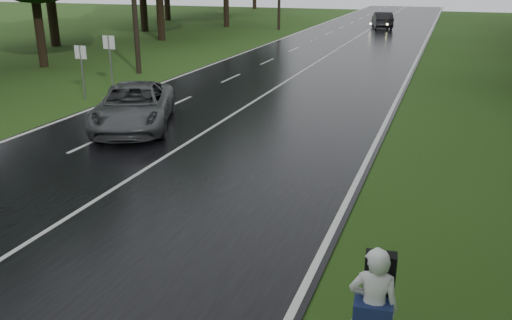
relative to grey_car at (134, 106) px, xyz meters
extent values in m
cube|color=black|center=(2.67, 9.90, -0.78)|extent=(12.00, 140.00, 0.04)
cube|color=silver|center=(2.67, 9.90, -0.75)|extent=(0.12, 140.00, 0.01)
imported|color=#424547|center=(0.00, 0.00, 0.00)|extent=(4.48, 6.02, 1.52)
imported|color=black|center=(3.66, 40.29, 0.04)|extent=(2.78, 5.11, 1.60)
imported|color=silver|center=(9.84, -9.64, 0.14)|extent=(0.73, 0.52, 1.88)
cube|color=black|center=(9.86, -9.36, 0.56)|extent=(0.45, 0.27, 0.60)
camera|label=1|loc=(10.43, -16.03, 4.49)|focal=37.41mm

